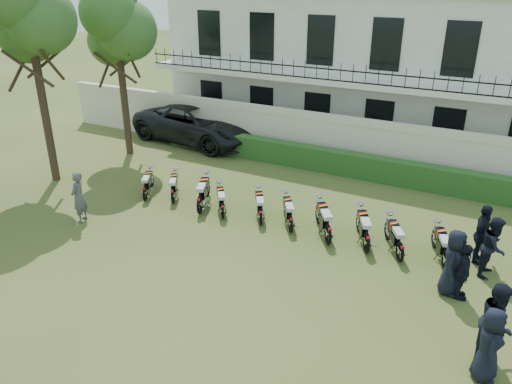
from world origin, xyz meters
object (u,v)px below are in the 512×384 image
Objects in this scene: motorcycle_7 at (367,238)px; suv at (198,124)px; motorcycle_0 at (145,190)px; motorcycle_1 at (172,192)px; tree_west_near at (117,24)px; motorcycle_6 at (328,230)px; inspector at (79,197)px; officer_4 at (494,247)px; officer_2 at (463,272)px; motorcycle_3 at (222,207)px; motorcycle_8 at (401,247)px; officer_5 at (482,234)px; officer_3 at (453,262)px; motorcycle_4 at (261,213)px; motorcycle_2 at (199,200)px; motorcycle_9 at (446,256)px; officer_1 at (497,322)px; tree_west_mid at (28,10)px; motorcycle_5 at (291,220)px; officer_0 at (489,345)px.

motorcycle_7 is 0.28× the size of suv.
motorcycle_0 is 1.04× the size of motorcycle_1.
motorcycle_6 is at bearing -18.48° from tree_west_near.
officer_4 is at bearing 86.24° from inspector.
tree_west_near is at bearing 59.20° from officer_2.
motorcycle_8 is at bearing -35.58° from motorcycle_3.
officer_2 is 0.86× the size of officer_5.
officer_3 is (2.57, -0.94, 0.41)m from motorcycle_7.
motorcycle_1 is at bearing 69.88° from officer_2.
tree_west_near is at bearing -169.66° from inspector.
motorcycle_7 is (7.41, -0.12, 0.06)m from motorcycle_1.
motorcycle_0 is 1.05× the size of officer_2.
motorcycle_4 is 6.69m from officer_2.
motorcycle_8 is (7.06, 0.12, -0.05)m from motorcycle_2.
officer_4 is at bearing -25.70° from officer_3.
motorcycle_9 is at bearing -34.73° from motorcycle_3.
motorcycle_3 is at bearing 88.89° from officer_3.
motorcycle_4 is at bearing 77.67° from officer_1.
motorcycle_3 is at bearing 151.27° from motorcycle_8.
motorcycle_9 is 1.01× the size of inspector.
motorcycle_7 is 1.09× the size of motorcycle_8.
tree_west_mid reaches higher than officer_5.
inspector is (-10.39, -2.50, 0.42)m from motorcycle_8.
tree_west_mid is at bearing 151.00° from motorcycle_4.
motorcycle_9 is 1.16m from officer_3.
motorcycle_8 reaches higher than motorcycle_3.
motorcycle_2 reaches higher than motorcycle_5.
motorcycle_3 is (3.37, 0.08, -0.01)m from motorcycle_0.
motorcycle_6 is 0.95× the size of officer_1.
motorcycle_3 is 9.59m from officer_0.
motorcycle_7 is 1.02m from motorcycle_8.
suv is (-5.64, 6.88, 0.49)m from motorcycle_3.
motorcycle_6 is (1.37, -0.17, 0.06)m from motorcycle_5.
officer_3 is at bearing -46.36° from motorcycle_6.
inspector is (-5.64, -2.64, 0.45)m from motorcycle_4.
suv is (2.37, 7.03, -5.72)m from tree_west_mid.
motorcycle_7 is (6.04, 0.14, -0.01)m from motorcycle_2.
motorcycle_4 is at bearing -31.35° from motorcycle_1.
officer_2 is (7.97, -0.98, 0.34)m from motorcycle_3.
motorcycle_2 is 4.81m from motorcycle_6.
motorcycle_6 is at bearing -39.52° from motorcycle_5.
suv is at bearing 80.07° from motorcycle_0.
tree_west_near is 17.14m from officer_4.
suv is at bearing 58.30° from tree_west_near.
motorcycle_2 is 1.10× the size of motorcycle_6.
inspector is 12.95m from officer_5.
tree_west_near is 8.36m from motorcycle_1.
officer_4 is (4.67, 0.59, 0.36)m from motorcycle_6.
motorcycle_7 is at bearing 75.09° from officer_3.
inspector is at bearing 163.50° from motorcycle_6.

